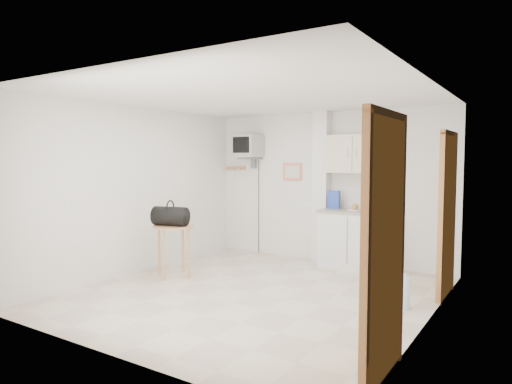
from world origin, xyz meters
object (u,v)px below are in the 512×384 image
Objects in this scene: crt_television at (248,147)px; water_bottle at (404,293)px; round_table at (173,233)px; duffel_bag at (170,216)px.

crt_television reaches higher than water_bottle.
duffel_bag reaches higher than round_table.
round_table is 3.28m from water_bottle.
duffel_bag reaches higher than water_bottle.
crt_television is at bearing 76.60° from duffel_bag.
duffel_bag is (-0.03, -0.03, 0.26)m from round_table.
crt_television is 5.29× the size of water_bottle.
duffel_bag is (-0.03, -1.99, -1.04)m from crt_television.
water_bottle is (3.23, 0.35, -0.45)m from round_table.
water_bottle is at bearing -5.95° from duffel_bag.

